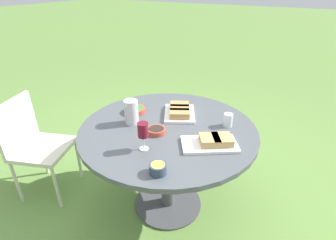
{
  "coord_description": "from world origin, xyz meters",
  "views": [
    {
      "loc": [
        1.45,
        0.84,
        1.74
      ],
      "look_at": [
        0.0,
        0.0,
        0.83
      ],
      "focal_mm": 28.0,
      "sensor_mm": 36.0,
      "label": 1
    }
  ],
  "objects_px": {
    "dining_table": "(168,141)",
    "water_pitcher": "(131,112)",
    "wine_glass": "(143,131)",
    "chair_near_left": "(33,141)"
  },
  "relations": [
    {
      "from": "water_pitcher",
      "to": "dining_table",
      "type": "bearing_deg",
      "value": 106.9
    },
    {
      "from": "dining_table",
      "to": "chair_near_left",
      "type": "height_order",
      "value": "chair_near_left"
    },
    {
      "from": "dining_table",
      "to": "water_pitcher",
      "type": "relative_size",
      "value": 7.0
    },
    {
      "from": "chair_near_left",
      "to": "wine_glass",
      "type": "height_order",
      "value": "wine_glass"
    },
    {
      "from": "water_pitcher",
      "to": "wine_glass",
      "type": "bearing_deg",
      "value": 48.93
    },
    {
      "from": "wine_glass",
      "to": "chair_near_left",
      "type": "bearing_deg",
      "value": -85.86
    },
    {
      "from": "dining_table",
      "to": "water_pitcher",
      "type": "distance_m",
      "value": 0.35
    },
    {
      "from": "chair_near_left",
      "to": "water_pitcher",
      "type": "xyz_separation_m",
      "value": [
        -0.32,
        0.83,
        0.34
      ]
    },
    {
      "from": "chair_near_left",
      "to": "wine_glass",
      "type": "distance_m",
      "value": 1.17
    },
    {
      "from": "water_pitcher",
      "to": "wine_glass",
      "type": "relative_size",
      "value": 0.98
    }
  ]
}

